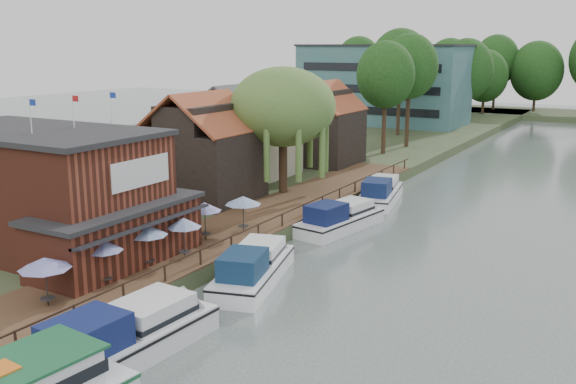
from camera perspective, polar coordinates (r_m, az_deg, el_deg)
The scene contains 27 objects.
ground at distance 33.11m, azimuth -1.37°, elevation -10.28°, with size 260.00×260.00×0.00m, color #495551.
land_bank at distance 77.33m, azimuth -6.95°, elevation 3.46°, with size 50.00×140.00×1.00m, color #384728.
quay_deck at distance 44.81m, azimuth -3.50°, elevation -2.64°, with size 6.00×50.00×0.10m, color #47301E.
quay_rail at distance 43.73m, azimuth -0.18°, elevation -2.40°, with size 0.20×49.00×1.00m, color black, non-canonical shape.
pub at distance 39.82m, azimuth -19.69°, elevation -0.02°, with size 20.00×11.00×7.30m, color maroon, non-canonical shape.
hotel_block at distance 103.36m, azimuth 8.48°, elevation 9.48°, with size 25.40×12.40×12.30m, color #38666B, non-canonical shape.
cottage_a at distance 51.10m, azimuth -7.67°, elevation 4.02°, with size 8.60×7.60×8.50m, color black, non-canonical shape.
cottage_b at distance 60.88m, azimuth -4.19°, elevation 5.51°, with size 9.60×8.60×8.50m, color beige, non-canonical shape.
cottage_c at distance 66.57m, azimuth 3.06°, elevation 6.15°, with size 7.60×7.60×8.50m, color black, non-canonical shape.
willow at distance 52.59m, azimuth -0.45°, elevation 5.44°, with size 8.60×8.60×10.43m, color #476B2D, non-canonical shape.
umbrella_0 at distance 32.17m, azimuth -20.69°, elevation -7.47°, with size 2.44×2.44×2.38m, color navy, non-canonical shape.
umbrella_1 at distance 33.94m, azimuth -15.99°, elevation -6.07°, with size 1.98×1.98×2.38m, color navy, non-canonical shape.
umbrella_2 at distance 36.04m, azimuth -12.36°, elevation -4.75°, with size 2.27×2.27×2.38m, color navy, non-canonical shape.
umbrella_3 at distance 37.22m, azimuth -9.22°, elevation -4.05°, with size 2.06×2.06×2.38m, color navy, non-canonical shape.
umbrella_4 at distance 40.62m, azimuth -7.38°, elevation -2.55°, with size 2.14×2.14×2.38m, color navy, non-canonical shape.
umbrella_5 at distance 42.03m, azimuth -4.00°, elevation -1.95°, with size 2.39×2.39×2.38m, color navy, non-canonical shape.
cruiser_0 at distance 28.54m, azimuth -14.39°, elevation -11.85°, with size 3.37×10.40×2.54m, color silver, non-canonical shape.
cruiser_1 at distance 36.10m, azimuth -3.12°, elevation -6.33°, with size 3.09×9.58×2.31m, color white, non-canonical shape.
cruiser_2 at distance 46.39m, azimuth 4.66°, elevation -2.03°, with size 3.01×9.32×2.24m, color white, non-canonical shape.
cruiser_3 at distance 54.90m, azimuth 8.21°, elevation 0.25°, with size 3.07×9.52×2.29m, color white, non-canonical shape.
swan at distance 28.46m, azimuth -21.41°, elevation -14.81°, with size 0.44×0.44×0.44m, color white.
bank_tree_0 at distance 73.36m, azimuth 8.60°, elevation 8.27°, with size 6.51×6.51×12.63m, color #143811, non-canonical shape.
bank_tree_1 at distance 79.03m, azimuth 10.66°, elevation 8.84°, with size 6.76×6.76×13.54m, color #143811, non-canonical shape.
bank_tree_2 at distance 89.36m, azimuth 9.88°, elevation 9.58°, with size 8.47×8.47×14.37m, color #143811, non-canonical shape.
bank_tree_3 at distance 107.97m, azimuth 15.49°, elevation 9.55°, with size 8.60×8.60×13.26m, color #143811, non-canonical shape.
bank_tree_4 at distance 117.29m, azimuth 15.40°, elevation 9.77°, with size 6.56×6.56×13.20m, color #143811, non-canonical shape.
bank_tree_5 at distance 121.83m, azimuth 17.06°, elevation 9.35°, with size 8.17×8.17×11.45m, color #143811, non-canonical shape.
Camera 1 is at (15.84, -26.00, 13.01)m, focal length 40.00 mm.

